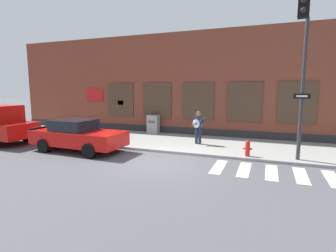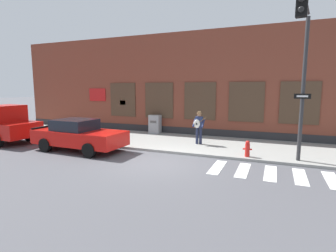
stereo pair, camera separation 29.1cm
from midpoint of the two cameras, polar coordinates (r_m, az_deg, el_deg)
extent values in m
plane|color=#4C4C51|center=(10.85, -2.79, -7.98)|extent=(160.00, 160.00, 0.00)
cube|color=gray|center=(14.43, 3.55, -3.69)|extent=(28.00, 4.72, 0.12)
cube|color=brown|center=(18.33, 7.79, 8.81)|extent=(28.00, 4.00, 6.50)
cube|color=#28282B|center=(16.60, 5.99, -1.40)|extent=(28.00, 0.04, 0.55)
cube|color=#473323|center=(18.59, -10.72, 5.63)|extent=(1.99, 0.06, 2.31)
cube|color=black|center=(18.58, -10.74, 5.63)|extent=(1.87, 0.03, 2.19)
cube|color=#473323|center=(17.30, -2.86, 5.58)|extent=(1.99, 0.06, 2.31)
cube|color=black|center=(17.29, -2.87, 5.58)|extent=(1.87, 0.03, 2.19)
cube|color=#473323|center=(16.38, 6.08, 5.41)|extent=(1.99, 0.06, 2.31)
cube|color=black|center=(16.37, 6.07, 5.41)|extent=(1.87, 0.03, 2.19)
cube|color=#473323|center=(15.89, 15.80, 5.06)|extent=(1.99, 0.06, 2.31)
cube|color=black|center=(15.88, 15.80, 5.06)|extent=(1.87, 0.03, 2.19)
cube|color=#473323|center=(15.88, 25.82, 4.56)|extent=(1.99, 0.06, 2.31)
cube|color=black|center=(15.87, 25.82, 4.56)|extent=(1.87, 0.03, 2.19)
cube|color=red|center=(19.78, -16.07, 6.55)|extent=(1.40, 0.04, 0.90)
cube|color=yellow|center=(18.58, -10.74, 5.01)|extent=(0.44, 0.02, 0.30)
cube|color=silver|center=(10.42, 10.19, -8.75)|extent=(0.42, 1.90, 0.01)
cube|color=silver|center=(10.30, 15.48, -9.13)|extent=(0.42, 1.90, 0.01)
cube|color=silver|center=(10.26, 20.87, -9.43)|extent=(0.42, 1.90, 0.01)
cube|color=silver|center=(10.32, 26.25, -9.66)|extent=(0.42, 1.90, 0.01)
cube|color=silver|center=(10.46, 31.54, -9.80)|extent=(0.42, 1.90, 0.01)
cube|color=red|center=(13.43, -19.46, -2.38)|extent=(4.66, 1.99, 0.68)
cube|color=black|center=(13.50, -20.36, 0.22)|extent=(1.89, 1.64, 0.52)
cube|color=black|center=(14.97, -25.92, -0.22)|extent=(0.16, 1.70, 0.08)
cube|color=silver|center=(12.49, -9.99, -2.48)|extent=(0.07, 0.24, 0.12)
cube|color=red|center=(15.39, -24.28, -1.08)|extent=(0.07, 0.24, 0.12)
cube|color=silver|center=(11.57, -13.06, -3.41)|extent=(0.07, 0.24, 0.12)
cube|color=red|center=(14.66, -27.54, -1.72)|extent=(0.07, 0.24, 0.12)
cylinder|color=black|center=(13.33, -12.59, -3.67)|extent=(0.67, 0.26, 0.66)
cylinder|color=black|center=(11.98, -17.46, -5.17)|extent=(0.67, 0.26, 0.66)
cylinder|color=black|center=(15.01, -20.93, -2.70)|extent=(0.67, 0.26, 0.66)
cylinder|color=black|center=(13.84, -25.94, -3.87)|extent=(0.67, 0.26, 0.66)
cube|color=red|center=(17.02, -33.19, 2.22)|extent=(1.68, 1.89, 0.90)
cylinder|color=black|center=(17.11, -28.82, -1.66)|extent=(0.81, 0.31, 0.80)
cylinder|color=#1E233D|center=(13.87, 6.36, -2.11)|extent=(0.15, 0.15, 0.88)
cylinder|color=#1E233D|center=(13.88, 5.62, -2.09)|extent=(0.15, 0.15, 0.88)
cube|color=navy|center=(13.78, 6.04, 0.88)|extent=(0.39, 0.24, 0.58)
sphere|color=#9E7051|center=(13.73, 6.07, 2.53)|extent=(0.22, 0.22, 0.22)
cylinder|color=olive|center=(13.73, 6.07, 2.78)|extent=(0.27, 0.28, 0.02)
cylinder|color=olive|center=(13.72, 6.07, 2.98)|extent=(0.18, 0.18, 0.09)
cylinder|color=navy|center=(13.64, 6.94, 0.62)|extent=(0.12, 0.51, 0.39)
cylinder|color=navy|center=(13.73, 4.97, 0.70)|extent=(0.12, 0.51, 0.39)
ellipsoid|color=silver|center=(13.63, 5.55, 0.50)|extent=(0.37, 0.14, 0.44)
cylinder|color=black|center=(13.57, 5.50, 0.47)|extent=(0.09, 0.01, 0.09)
cylinder|color=brown|center=(13.53, 6.62, 1.20)|extent=(0.47, 0.06, 0.34)
cylinder|color=#2D2D30|center=(11.71, 26.59, 6.83)|extent=(0.15, 0.15, 5.60)
cylinder|color=#2D2D30|center=(10.45, 27.18, 22.87)|extent=(0.56, 3.27, 0.09)
cube|color=black|center=(9.09, 26.65, 23.00)|extent=(0.33, 0.28, 0.88)
sphere|color=black|center=(8.94, 26.60, 23.28)|extent=(0.17, 0.17, 0.17)
sphere|color=black|center=(8.87, 26.48, 21.64)|extent=(0.17, 0.17, 0.17)
cube|color=black|center=(11.60, 26.50, 5.84)|extent=(0.60, 0.12, 0.20)
cube|color=white|center=(11.58, 26.49, 5.84)|extent=(0.40, 0.07, 0.07)
cube|color=gray|center=(17.10, -3.70, 0.40)|extent=(0.73, 0.51, 1.19)
cube|color=#4C4C4C|center=(16.84, -4.09, 0.89)|extent=(0.44, 0.02, 0.16)
cylinder|color=red|center=(11.79, 16.24, -5.02)|extent=(0.20, 0.20, 0.55)
sphere|color=red|center=(11.72, 16.31, -3.43)|extent=(0.18, 0.18, 0.18)
cylinder|color=red|center=(11.79, 15.57, -4.72)|extent=(0.10, 0.07, 0.07)
cylinder|color=red|center=(11.77, 16.93, -4.80)|extent=(0.10, 0.07, 0.07)
camera|label=1|loc=(0.15, -90.67, -0.10)|focal=28.00mm
camera|label=2|loc=(0.15, 89.33, 0.10)|focal=28.00mm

